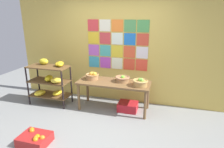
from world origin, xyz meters
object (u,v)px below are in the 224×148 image
Objects in this scene: orange_crate_foreground at (35,139)px; display_table at (114,85)px; banana_shelf_unit at (51,79)px; produce_crate_under_table at (128,106)px; fruit_basket_left at (122,79)px; fruit_basket_right at (140,82)px; fruit_basket_back_right at (92,76)px.

display_table is at bearing 59.60° from orange_crate_foreground.
orange_crate_foreground is (0.60, -1.46, -0.54)m from banana_shelf_unit.
produce_crate_under_table is 2.05m from orange_crate_foreground.
banana_shelf_unit is at bearing -175.36° from display_table.
fruit_basket_right is at bearing -21.34° from fruit_basket_left.
fruit_basket_back_right is 1.07m from produce_crate_under_table.
fruit_basket_left is (1.71, 0.21, 0.10)m from banana_shelf_unit.
fruit_basket_back_right is (1.01, 0.16, 0.12)m from banana_shelf_unit.
fruit_basket_right is 0.75× the size of produce_crate_under_table.
fruit_basket_right is (0.43, -0.17, 0.02)m from fruit_basket_left.
banana_shelf_unit reaches higher than fruit_basket_right.
fruit_basket_left is (0.70, 0.04, -0.02)m from fruit_basket_back_right.
fruit_basket_right is (0.61, -0.09, 0.16)m from display_table.
display_table is at bearing -4.30° from fruit_basket_back_right.
fruit_basket_left is 0.46m from fruit_basket_right.
orange_crate_foreground is at bearing -67.75° from banana_shelf_unit.
orange_crate_foreground reaches higher than produce_crate_under_table.
display_table reaches higher than orange_crate_foreground.
fruit_basket_left reaches higher than display_table.
banana_shelf_unit is 0.67× the size of display_table.
produce_crate_under_table is (0.15, -0.05, -0.64)m from fruit_basket_left.
fruit_basket_left is 0.99× the size of fruit_basket_right.
fruit_basket_right reaches higher than fruit_basket_left.
fruit_basket_back_right is 0.94× the size of fruit_basket_left.
banana_shelf_unit is at bearing -178.96° from fruit_basket_right.
fruit_basket_back_right reaches higher than orange_crate_foreground.
orange_crate_foreground is at bearing -120.40° from display_table.
banana_shelf_unit is 1.53m from display_table.
banana_shelf_unit is 3.60× the size of fruit_basket_back_right.
fruit_basket_left is 0.66m from produce_crate_under_table.
banana_shelf_unit reaches higher than orange_crate_foreground.
banana_shelf_unit is 2.51× the size of produce_crate_under_table.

